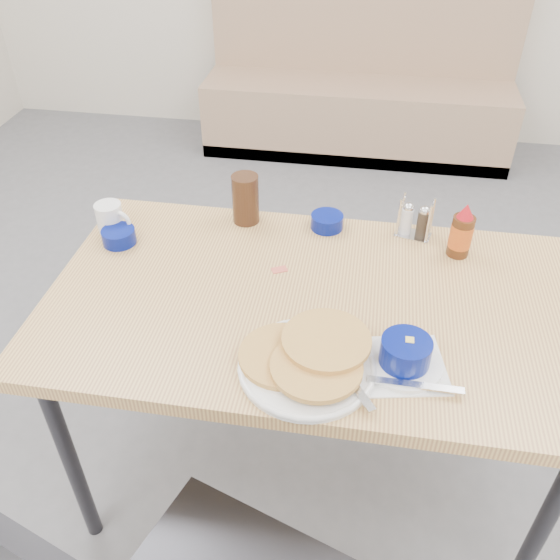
% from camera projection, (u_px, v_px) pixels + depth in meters
% --- Properties ---
extents(ground, '(6.00, 6.00, 0.00)m').
position_uv_depth(ground, '(295.00, 538.00, 1.82)').
color(ground, slate).
rests_on(ground, ground).
extents(booth_bench, '(1.90, 0.56, 1.22)m').
position_uv_depth(booth_bench, '(358.00, 94.00, 3.76)').
color(booth_bench, '#A37F63').
rests_on(booth_bench, ground).
extents(dining_table, '(1.40, 0.80, 0.76)m').
position_uv_depth(dining_table, '(313.00, 316.00, 1.58)').
color(dining_table, '#DDB566').
rests_on(dining_table, ground).
extents(pancake_plate, '(0.32, 0.31, 0.06)m').
position_uv_depth(pancake_plate, '(308.00, 360.00, 1.34)').
color(pancake_plate, white).
rests_on(pancake_plate, dining_table).
extents(coffee_mug, '(0.12, 0.08, 0.09)m').
position_uv_depth(coffee_mug, '(111.00, 218.00, 1.77)').
color(coffee_mug, white).
rests_on(coffee_mug, dining_table).
extents(grits_setting, '(0.24, 0.22, 0.08)m').
position_uv_depth(grits_setting, '(405.00, 356.00, 1.34)').
color(grits_setting, white).
rests_on(grits_setting, dining_table).
extents(creamer_bowl, '(0.10, 0.10, 0.04)m').
position_uv_depth(creamer_bowl, '(119.00, 236.00, 1.73)').
color(creamer_bowl, navy).
rests_on(creamer_bowl, dining_table).
extents(butter_bowl, '(0.10, 0.10, 0.04)m').
position_uv_depth(butter_bowl, '(327.00, 222.00, 1.79)').
color(butter_bowl, navy).
rests_on(butter_bowl, dining_table).
extents(amber_tumbler, '(0.10, 0.10, 0.15)m').
position_uv_depth(amber_tumbler, '(246.00, 199.00, 1.79)').
color(amber_tumbler, '#361E11').
rests_on(amber_tumbler, dining_table).
extents(condiment_caddy, '(0.12, 0.08, 0.12)m').
position_uv_depth(condiment_caddy, '(414.00, 223.00, 1.75)').
color(condiment_caddy, silver).
rests_on(condiment_caddy, dining_table).
extents(syrup_bottle, '(0.06, 0.06, 0.17)m').
position_uv_depth(syrup_bottle, '(461.00, 233.00, 1.66)').
color(syrup_bottle, '#47230F').
rests_on(syrup_bottle, dining_table).
extents(sugar_wrapper, '(0.05, 0.04, 0.00)m').
position_uv_depth(sugar_wrapper, '(279.00, 270.00, 1.64)').
color(sugar_wrapper, '#D45746').
rests_on(sugar_wrapper, dining_table).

